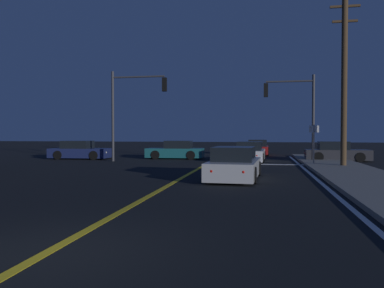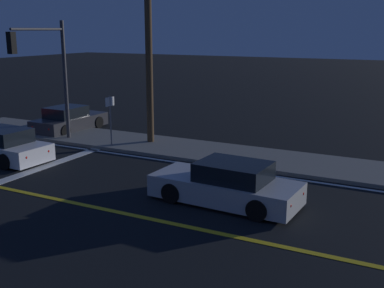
{
  "view_description": "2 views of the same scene",
  "coord_description": "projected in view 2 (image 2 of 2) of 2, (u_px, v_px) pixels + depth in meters",
  "views": [
    {
      "loc": [
        3.34,
        -5.53,
        1.89
      ],
      "look_at": [
        -0.34,
        14.9,
        1.32
      ],
      "focal_mm": 36.58,
      "sensor_mm": 36.0,
      "label": 1
    },
    {
      "loc": [
        -10.68,
        5.16,
        5.28
      ],
      "look_at": [
        0.73,
        11.05,
        2.16
      ],
      "focal_mm": 44.28,
      "sensor_mm": 36.0,
      "label": 2
    }
  ],
  "objects": [
    {
      "name": "street_sign_corner",
      "position": [
        110.0,
        113.0,
        21.28
      ],
      "size": [
        0.56,
        0.07,
        2.39
      ],
      "color": "slate",
      "rests_on": "ground"
    },
    {
      "name": "car_mid_block_white",
      "position": [
        0.0,
        146.0,
        19.54
      ],
      "size": [
        2.06,
        4.57,
        1.34
      ],
      "rotation": [
        0.0,
        0.0,
        -0.04
      ],
      "color": "silver",
      "rests_on": "ground"
    },
    {
      "name": "car_lead_oncoming_silver",
      "position": [
        227.0,
        185.0,
        14.67
      ],
      "size": [
        2.12,
        4.73,
        1.34
      ],
      "rotation": [
        0.0,
        0.0,
        -0.05
      ],
      "color": "#B2B5BA",
      "rests_on": "ground"
    },
    {
      "name": "traffic_signal_near_right",
      "position": [
        47.0,
        64.0,
        21.3
      ],
      "size": [
        3.27,
        0.28,
        5.7
      ],
      "rotation": [
        0.0,
        0.0,
        3.14
      ],
      "color": "#38383D",
      "rests_on": "ground"
    },
    {
      "name": "stop_bar",
      "position": [
        50.0,
        165.0,
        18.95
      ],
      "size": [
        5.79,
        0.5,
        0.01
      ],
      "primitive_type": "cube",
      "color": "white",
      "rests_on": "ground"
    },
    {
      "name": "lane_line_edge_right",
      "position": [
        276.0,
        177.0,
        17.43
      ],
      "size": [
        0.16,
        34.11,
        0.01
      ],
      "primitive_type": "cube",
      "color": "white",
      "rests_on": "ground"
    },
    {
      "name": "sidewalk_right",
      "position": [
        290.0,
        163.0,
        19.01
      ],
      "size": [
        3.2,
        36.12,
        0.15
      ],
      "primitive_type": "cube",
      "color": "slate",
      "rests_on": "ground"
    },
    {
      "name": "utility_pole_right",
      "position": [
        149.0,
        40.0,
        21.18
      ],
      "size": [
        1.56,
        0.32,
        9.34
      ],
      "color": "#4C3823",
      "rests_on": "ground"
    },
    {
      "name": "car_far_approaching_charcoal",
      "position": [
        69.0,
        120.0,
        25.15
      ],
      "size": [
        4.27,
        1.96,
        1.34
      ],
      "rotation": [
        0.0,
        0.0,
        -1.59
      ],
      "color": "#2D2D33",
      "rests_on": "ground"
    },
    {
      "name": "lane_line_center",
      "position": [
        213.0,
        232.0,
        12.64
      ],
      "size": [
        0.2,
        34.11,
        0.01
      ],
      "primitive_type": "cube",
      "color": "gold",
      "rests_on": "ground"
    }
  ]
}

